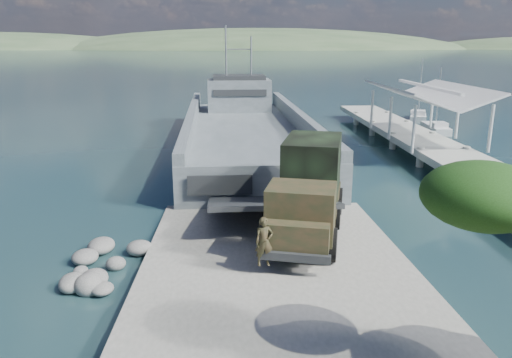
# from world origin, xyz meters

# --- Properties ---
(ground) EXTENTS (1400.00, 1400.00, 0.00)m
(ground) POSITION_xyz_m (0.00, 0.00, 0.00)
(ground) COLOR #19393E
(ground) RESTS_ON ground
(boat_ramp) EXTENTS (10.00, 18.00, 0.50)m
(boat_ramp) POSITION_xyz_m (0.00, -1.00, 0.25)
(boat_ramp) COLOR gray
(boat_ramp) RESTS_ON ground
(shoreline_rocks) EXTENTS (3.20, 5.60, 0.90)m
(shoreline_rocks) POSITION_xyz_m (-6.20, 0.50, 0.00)
(shoreline_rocks) COLOR #565654
(shoreline_rocks) RESTS_ON ground
(distant_headlands) EXTENTS (1000.00, 240.00, 48.00)m
(distant_headlands) POSITION_xyz_m (50.00, 560.00, 0.00)
(distant_headlands) COLOR #364E30
(distant_headlands) RESTS_ON ground
(pier) EXTENTS (6.40, 44.00, 6.10)m
(pier) POSITION_xyz_m (13.00, 18.77, 1.60)
(pier) COLOR #9D9E94
(pier) RESTS_ON ground
(landing_craft) EXTENTS (10.14, 36.28, 10.70)m
(landing_craft) POSITION_xyz_m (-0.46, 22.56, 0.88)
(landing_craft) COLOR #4E585C
(landing_craft) RESTS_ON ground
(military_truck) EXTENTS (4.41, 8.52, 3.79)m
(military_truck) POSITION_xyz_m (1.63, 3.13, 2.39)
(military_truck) COLOR black
(military_truck) RESTS_ON boat_ramp
(soldier) EXTENTS (0.69, 0.50, 1.74)m
(soldier) POSITION_xyz_m (-0.54, -1.03, 1.37)
(soldier) COLOR #212D19
(soldier) RESTS_ON boat_ramp
(sailboat_near) EXTENTS (1.95, 5.25, 6.25)m
(sailboat_near) POSITION_xyz_m (18.00, 29.45, 0.33)
(sailboat_near) COLOR silver
(sailboat_near) RESTS_ON ground
(sailboat_far) EXTENTS (3.46, 5.82, 6.82)m
(sailboat_far) POSITION_xyz_m (19.03, 36.99, 0.36)
(sailboat_far) COLOR silver
(sailboat_far) RESTS_ON ground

